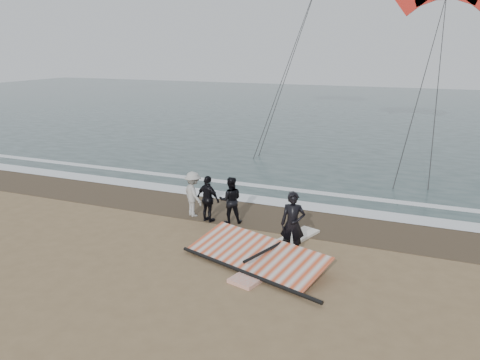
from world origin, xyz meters
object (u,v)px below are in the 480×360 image
at_px(board_cream, 292,239).
at_px(sail_rig, 256,254).
at_px(man_main, 293,224).
at_px(board_white, 266,267).

height_order(board_cream, sail_rig, sail_rig).
bearing_deg(sail_rig, man_main, 44.47).
relative_size(board_white, board_cream, 1.12).
height_order(man_main, sail_rig, man_main).
bearing_deg(sail_rig, board_cream, 73.30).
relative_size(man_main, sail_rig, 0.43).
distance_m(man_main, sail_rig, 1.28).
xyz_separation_m(man_main, board_white, (-0.36, -1.06, -0.85)).
bearing_deg(board_cream, board_white, -73.86).
bearing_deg(man_main, board_white, -120.26).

